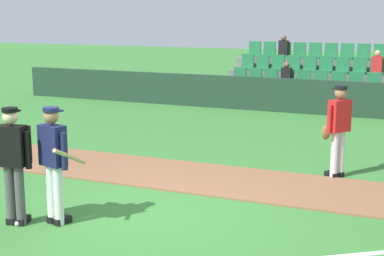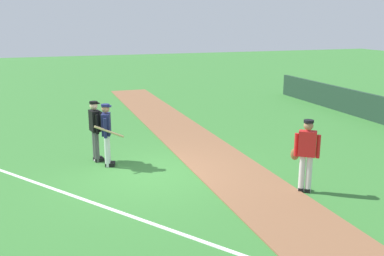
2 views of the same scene
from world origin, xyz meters
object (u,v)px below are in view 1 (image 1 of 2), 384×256
at_px(batter_navy_jersey, 54,161).
at_px(baseball, 17,224).
at_px(runner_red_jersey, 338,128).
at_px(umpire_home_plate, 14,159).

relative_size(batter_navy_jersey, baseball, 23.78).
height_order(batter_navy_jersey, baseball, batter_navy_jersey).
relative_size(batter_navy_jersey, runner_red_jersey, 1.00).
distance_m(batter_navy_jersey, runner_red_jersey, 5.36).
bearing_deg(runner_red_jersey, umpire_home_plate, -132.23).
bearing_deg(umpire_home_plate, batter_navy_jersey, 24.06).
bearing_deg(baseball, umpire_home_plate, 125.39).
xyz_separation_m(batter_navy_jersey, umpire_home_plate, (-0.53, -0.24, 0.03)).
bearing_deg(baseball, batter_navy_jersey, 33.26).
distance_m(batter_navy_jersey, baseball, 1.09).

